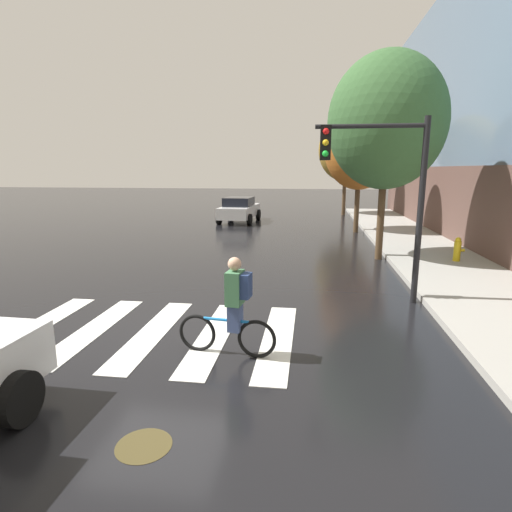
% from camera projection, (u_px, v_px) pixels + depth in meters
% --- Properties ---
extents(ground_plane, '(120.00, 120.00, 0.00)m').
position_uv_depth(ground_plane, '(157.00, 333.00, 7.91)').
color(ground_plane, black).
extents(crosswalk_stripes, '(5.36, 3.50, 0.01)m').
position_uv_depth(crosswalk_stripes, '(153.00, 332.00, 7.92)').
color(crosswalk_stripes, silver).
rests_on(crosswalk_stripes, ground).
extents(manhole_cover, '(0.64, 0.64, 0.01)m').
position_uv_depth(manhole_cover, '(144.00, 445.00, 4.68)').
color(manhole_cover, '#473D1E').
rests_on(manhole_cover, ground).
extents(sedan_mid, '(2.17, 4.33, 1.47)m').
position_uv_depth(sedan_mid, '(239.00, 209.00, 24.47)').
color(sedan_mid, silver).
rests_on(sedan_mid, ground).
extents(cyclist, '(1.70, 0.39, 1.69)m').
position_uv_depth(cyclist, '(233.00, 307.00, 6.79)').
color(cyclist, black).
rests_on(cyclist, ground).
extents(traffic_light_near, '(2.47, 0.28, 4.20)m').
position_uv_depth(traffic_light_near, '(384.00, 179.00, 9.24)').
color(traffic_light_near, black).
rests_on(traffic_light_near, ground).
extents(fire_hydrant, '(0.33, 0.22, 0.78)m').
position_uv_depth(fire_hydrant, '(457.00, 249.00, 13.35)').
color(fire_hydrant, gold).
rests_on(fire_hydrant, sidewalk).
extents(street_tree_near, '(3.83, 3.83, 6.81)m').
position_uv_depth(street_tree_near, '(387.00, 122.00, 13.48)').
color(street_tree_near, '#4C3823').
rests_on(street_tree_near, ground).
extents(street_tree_mid, '(3.32, 3.32, 5.91)m').
position_uv_depth(street_tree_mid, '(360.00, 150.00, 19.76)').
color(street_tree_mid, '#4C3823').
rests_on(street_tree_mid, ground).
extents(street_tree_far, '(3.62, 3.62, 6.44)m').
position_uv_depth(street_tree_far, '(346.00, 150.00, 27.47)').
color(street_tree_far, '#4C3823').
rests_on(street_tree_far, ground).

